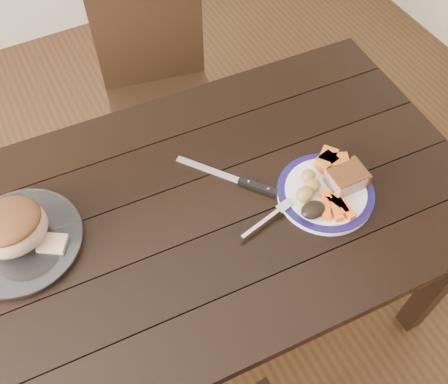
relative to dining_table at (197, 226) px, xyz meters
name	(u,v)px	position (x,y,z in m)	size (l,w,h in m)	color
ground	(204,311)	(0.00, 0.00, -0.66)	(4.00, 4.00, 0.00)	#472B16
dining_table	(197,226)	(0.00, 0.00, 0.00)	(1.65, 0.98, 0.75)	black
chair_far	(159,85)	(0.18, 0.74, -0.13)	(0.50, 0.50, 0.93)	black
dinner_plate	(325,193)	(0.34, -0.13, 0.10)	(0.27, 0.27, 0.02)	white
plate_rim	(326,191)	(0.34, -0.13, 0.11)	(0.27, 0.27, 0.02)	#150E47
serving_platter	(21,242)	(-0.46, 0.11, 0.10)	(0.32, 0.32, 0.02)	white
pork_slice	(346,179)	(0.41, -0.13, 0.13)	(0.10, 0.08, 0.04)	tan
roasted_potatoes	(308,187)	(0.30, -0.11, 0.13)	(0.09, 0.09, 0.04)	gold
carrot_batons	(336,206)	(0.33, -0.19, 0.12)	(0.09, 0.11, 0.02)	#FF6115
pumpkin_wedges	(331,161)	(0.40, -0.06, 0.13)	(0.10, 0.09, 0.04)	orange
dark_mushroom	(313,210)	(0.27, -0.17, 0.13)	(0.07, 0.05, 0.03)	black
fork	(271,216)	(0.16, -0.13, 0.11)	(0.18, 0.06, 0.00)	silver
roast_joint	(12,229)	(-0.46, 0.11, 0.17)	(0.18, 0.16, 0.12)	tan
cut_slice	(53,244)	(-0.38, 0.06, 0.12)	(0.07, 0.06, 0.02)	tan
carving_knife	(245,182)	(0.16, 0.01, 0.10)	(0.21, 0.27, 0.01)	silver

